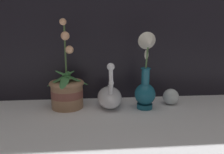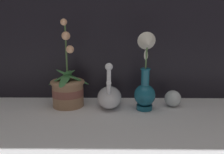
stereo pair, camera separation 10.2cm
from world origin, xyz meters
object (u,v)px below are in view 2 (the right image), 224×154
Objects in this scene: orchid_potted_plant at (68,89)px; blue_vase at (145,82)px; swan_figurine at (109,96)px; glass_sphere at (173,98)px.

orchid_potted_plant is 1.16× the size of blue_vase.
orchid_potted_plant is 0.37m from blue_vase.
orchid_potted_plant reaches higher than swan_figurine.
swan_figurine is 0.19m from blue_vase.
blue_vase reaches higher than glass_sphere.
orchid_potted_plant is 1.85× the size of swan_figurine.
glass_sphere is (0.30, 0.01, -0.01)m from swan_figurine.
orchid_potted_plant is at bearing 177.94° from swan_figurine.
orchid_potted_plant reaches higher than glass_sphere.
orchid_potted_plant is at bearing 179.94° from glass_sphere.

